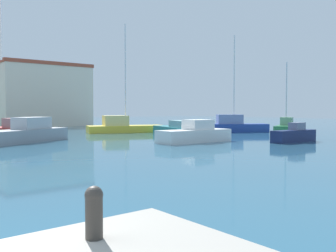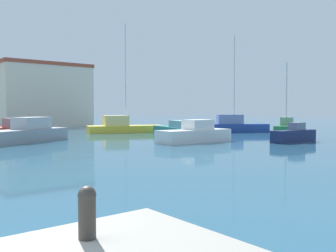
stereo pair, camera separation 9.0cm
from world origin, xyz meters
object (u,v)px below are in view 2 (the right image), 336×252
Objects in this scene: motorboat_red_outer_mooring at (14,129)px; sailboat_green_center_channel at (286,129)px; sailboat_yellow_near_pier at (123,126)px; sailboat_blue_far_left at (233,126)px; motorboat_navy_inner_mooring at (294,135)px; mooring_bollard at (87,210)px; motorboat_teal_far_right at (182,130)px; motorboat_grey_behind_lamppost at (24,133)px; motorboat_white_mid_harbor at (195,134)px.

sailboat_green_center_channel is at bearing -44.57° from motorboat_red_outer_mooring.
sailboat_yellow_near_pier is 1.11× the size of sailboat_blue_far_left.
motorboat_navy_inner_mooring is at bearing -117.90° from sailboat_blue_far_left.
motorboat_navy_inner_mooring is (3.54, -18.16, -0.12)m from sailboat_yellow_near_pier.
sailboat_green_center_channel is at bearing 29.91° from mooring_bollard.
motorboat_red_outer_mooring is (-18.63, 18.35, -0.15)m from sailboat_green_center_channel.
sailboat_yellow_near_pier reaches higher than sailboat_green_center_channel.
mooring_bollard is at bearing -133.07° from motorboat_teal_far_right.
sailboat_green_center_channel reaches higher than motorboat_grey_behind_lamppost.
sailboat_green_center_channel is 26.15m from motorboat_red_outer_mooring.
sailboat_yellow_near_pier is at bearing 25.20° from motorboat_grey_behind_lamppost.
motorboat_white_mid_harbor is (-2.22, -13.52, -0.03)m from sailboat_yellow_near_pier.
sailboat_yellow_near_pier is 1.23× the size of motorboat_teal_far_right.
mooring_bollard is at bearing -105.43° from motorboat_red_outer_mooring.
sailboat_green_center_channel is at bearing -21.51° from motorboat_grey_behind_lamppost.
motorboat_white_mid_harbor is (-5.75, 4.64, 0.08)m from motorboat_navy_inner_mooring.
motorboat_red_outer_mooring is 0.85× the size of motorboat_teal_far_right.
sailboat_blue_far_left is 13.35m from motorboat_white_mid_harbor.
sailboat_green_center_channel is at bearing -2.56° from motorboat_white_mid_harbor.
motorboat_red_outer_mooring is at bearing 149.58° from sailboat_blue_far_left.
mooring_bollard is 0.08× the size of motorboat_red_outer_mooring.
sailboat_yellow_near_pier is at bearing 80.69° from motorboat_white_mid_harbor.
mooring_bollard is at bearing -106.41° from motorboat_grey_behind_lamppost.
motorboat_teal_far_right is at bearing 138.68° from sailboat_green_center_channel.
sailboat_green_center_channel reaches higher than motorboat_red_outer_mooring.
motorboat_white_mid_harbor is at bearing -150.81° from sailboat_blue_far_left.
sailboat_yellow_near_pier is 2.70× the size of motorboat_navy_inner_mooring.
sailboat_yellow_near_pier is at bearing 57.27° from mooring_bollard.
sailboat_green_center_channel reaches higher than mooring_bollard.
motorboat_grey_behind_lamppost is at bearing 158.49° from sailboat_green_center_channel.
motorboat_teal_far_right is 13.96m from motorboat_grey_behind_lamppost.
motorboat_red_outer_mooring is 1.32× the size of motorboat_white_mid_harbor.
sailboat_green_center_channel is 0.65× the size of sailboat_blue_far_left.
motorboat_red_outer_mooring is 19.43m from motorboat_white_mid_harbor.
motorboat_red_outer_mooring reaches higher than motorboat_navy_inner_mooring.
motorboat_red_outer_mooring reaches higher than motorboat_teal_far_right.
mooring_bollard is 0.14× the size of motorboat_navy_inner_mooring.
sailboat_yellow_near_pier is 1.45× the size of motorboat_red_outer_mooring.
motorboat_grey_behind_lamppost is (-21.66, 1.26, -0.04)m from sailboat_blue_far_left.
sailboat_blue_far_left is at bearing 5.26° from motorboat_teal_far_right.
motorboat_navy_inner_mooring is 10.61m from motorboat_teal_far_right.
motorboat_white_mid_harbor reaches higher than motorboat_teal_far_right.
motorboat_teal_far_right is (-7.84, -0.72, -0.17)m from sailboat_blue_far_left.
sailboat_green_center_channel is 9.51m from motorboat_teal_far_right.
motorboat_teal_far_right is at bearing -46.42° from motorboat_red_outer_mooring.
sailboat_green_center_channel is 0.59× the size of sailboat_yellow_near_pier.
sailboat_yellow_near_pier reaches higher than motorboat_white_mid_harbor.
sailboat_blue_far_left reaches higher than motorboat_grey_behind_lamppost.
motorboat_red_outer_mooring is at bearing 113.23° from motorboat_white_mid_harbor.
sailboat_blue_far_left is at bearing -36.58° from sailboat_yellow_near_pier.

